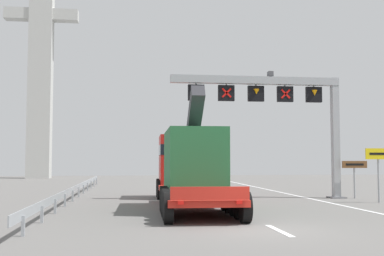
{
  "coord_description": "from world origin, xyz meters",
  "views": [
    {
      "loc": [
        -4.01,
        -15.21,
        2.2
      ],
      "look_at": [
        -1.04,
        8.48,
        3.79
      ],
      "focal_mm": 45.43,
      "sensor_mm": 36.0,
      "label": 1
    }
  ],
  "objects_px": {
    "heavy_haul_truck_red": "(188,165)",
    "bridge_pylon_distant": "(41,43)",
    "tourist_info_sign_brown": "(355,170)",
    "exit_sign_yellow": "(378,162)",
    "overhead_lane_gantry": "(279,101)"
  },
  "relations": [
    {
      "from": "exit_sign_yellow",
      "to": "overhead_lane_gantry",
      "type": "bearing_deg",
      "value": 142.29
    },
    {
      "from": "exit_sign_yellow",
      "to": "tourist_info_sign_brown",
      "type": "height_order",
      "value": "exit_sign_yellow"
    },
    {
      "from": "tourist_info_sign_brown",
      "to": "bridge_pylon_distant",
      "type": "distance_m",
      "value": 45.2
    },
    {
      "from": "tourist_info_sign_brown",
      "to": "bridge_pylon_distant",
      "type": "xyz_separation_m",
      "value": [
        -24.14,
        35.05,
        15.23
      ]
    },
    {
      "from": "overhead_lane_gantry",
      "to": "tourist_info_sign_brown",
      "type": "xyz_separation_m",
      "value": [
        4.32,
        -0.46,
        -4.01
      ]
    },
    {
      "from": "heavy_haul_truck_red",
      "to": "exit_sign_yellow",
      "type": "height_order",
      "value": "heavy_haul_truck_red"
    },
    {
      "from": "tourist_info_sign_brown",
      "to": "bridge_pylon_distant",
      "type": "bearing_deg",
      "value": 124.56
    },
    {
      "from": "overhead_lane_gantry",
      "to": "bridge_pylon_distant",
      "type": "bearing_deg",
      "value": 119.81
    },
    {
      "from": "heavy_haul_truck_red",
      "to": "bridge_pylon_distant",
      "type": "distance_m",
      "value": 42.84
    },
    {
      "from": "overhead_lane_gantry",
      "to": "exit_sign_yellow",
      "type": "bearing_deg",
      "value": -37.71
    },
    {
      "from": "tourist_info_sign_brown",
      "to": "bridge_pylon_distant",
      "type": "relative_size",
      "value": 0.07
    },
    {
      "from": "tourist_info_sign_brown",
      "to": "bridge_pylon_distant",
      "type": "height_order",
      "value": "bridge_pylon_distant"
    },
    {
      "from": "heavy_haul_truck_red",
      "to": "tourist_info_sign_brown",
      "type": "relative_size",
      "value": 6.52
    },
    {
      "from": "exit_sign_yellow",
      "to": "bridge_pylon_distant",
      "type": "relative_size",
      "value": 0.09
    },
    {
      "from": "heavy_haul_truck_red",
      "to": "tourist_info_sign_brown",
      "type": "height_order",
      "value": "heavy_haul_truck_red"
    }
  ]
}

